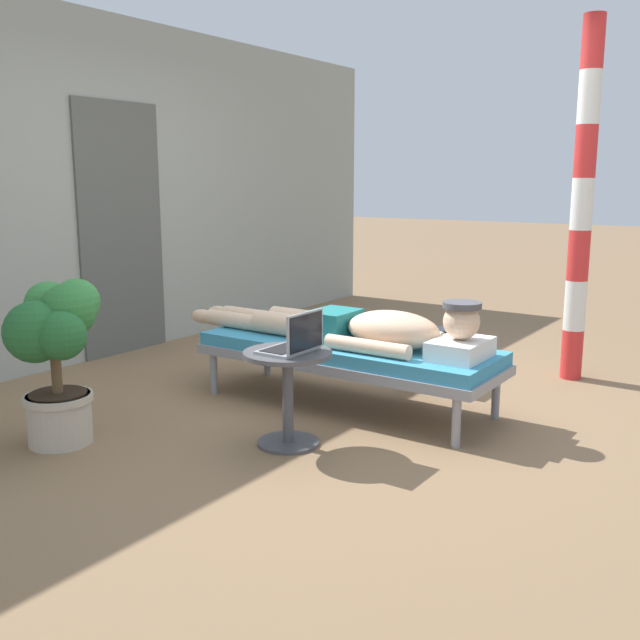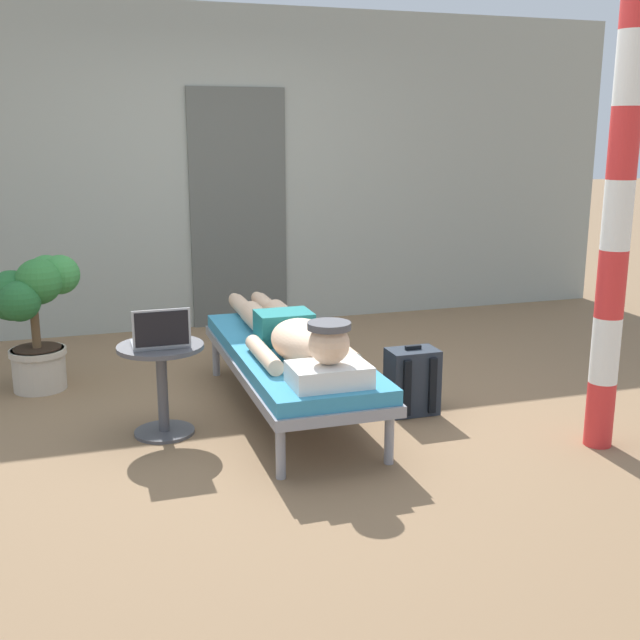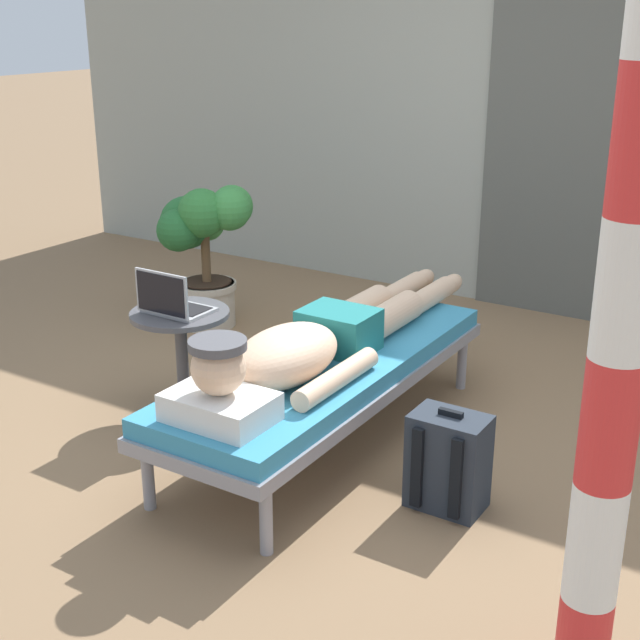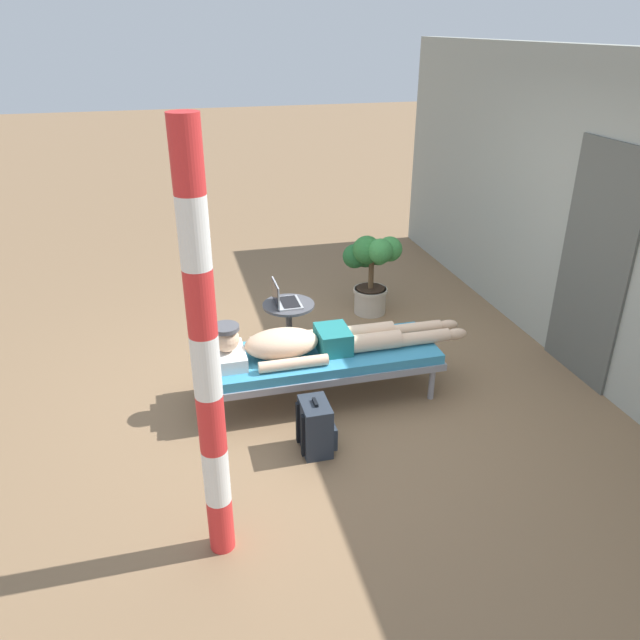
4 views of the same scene
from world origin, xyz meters
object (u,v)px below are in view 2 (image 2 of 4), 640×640
Objects in this scene: side_table at (162,374)px; potted_plant at (33,307)px; laptop at (161,337)px; lounge_chair at (289,358)px; porch_post at (617,215)px; person_reclining at (293,334)px; backpack at (412,382)px.

side_table is 0.59× the size of potted_plant.
laptop is 1.29m from potted_plant.
laptop is at bearing -168.28° from lounge_chair.
potted_plant is at bearing 146.81° from porch_post.
porch_post reaches higher than potted_plant.
lounge_chair is 2.20× the size of potted_plant.
potted_plant reaches higher than person_reclining.
person_reclining is at bearing 148.59° from porch_post.
person_reclining is at bearing 0.91° from side_table.
laptop reaches higher than lounge_chair.
backpack is at bearing -17.36° from lounge_chair.
laptop is 0.73× the size of backpack.
side_table is at bearing 90.00° from laptop.
side_table is 1.23× the size of backpack.
porch_post is (2.94, -1.92, 0.69)m from potted_plant.
porch_post is at bearing -45.37° from backpack.
person_reclining is at bearing 169.92° from backpack.
potted_plant is (-0.70, 1.09, -0.02)m from laptop.
person_reclining is 0.79m from side_table.
lounge_chair is at bearing 8.01° from side_table.
laptop is at bearing 177.56° from backpack.
backpack is (1.48, -0.06, -0.39)m from laptop.
lounge_chair is 0.78m from side_table.
person_reclining is 1.79m from potted_plant.
person_reclining reaches higher than lounge_chair.
porch_post is at bearing -20.48° from laptop.
lounge_chair is at bearing 162.64° from backpack.
lounge_chair is 1.75m from potted_plant.
porch_post is (0.77, -0.78, 1.06)m from backpack.
backpack is at bearing -4.41° from side_table.
person_reclining is 0.77m from laptop.
potted_plant reaches higher than lounge_chair.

